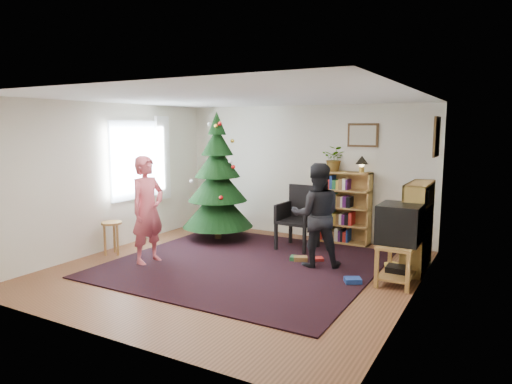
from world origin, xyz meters
The scene contains 23 objects.
floor centered at (0.00, 0.00, 0.00)m, with size 5.00×5.00×0.00m, color brown.
ceiling centered at (0.00, 0.00, 2.50)m, with size 5.00×5.00×0.00m, color white.
wall_back centered at (0.00, 2.50, 1.25)m, with size 5.00×0.02×2.50m, color silver.
wall_front centered at (0.00, -2.50, 1.25)m, with size 5.00×0.02×2.50m, color silver.
wall_left centered at (-2.50, 0.00, 1.25)m, with size 0.02×5.00×2.50m, color silver.
wall_right centered at (2.50, 0.00, 1.25)m, with size 0.02×5.00×2.50m, color silver.
rug centered at (0.00, 0.30, 0.01)m, with size 3.80×3.60×0.02m, color black.
window_pane centered at (-2.47, 0.60, 1.50)m, with size 0.04×1.20×1.40m, color silver.
curtain centered at (-2.43, 1.30, 1.50)m, with size 0.06×0.35×1.60m, color white.
picture_back centered at (1.15, 2.48, 1.95)m, with size 0.55×0.03×0.42m.
picture_right centered at (2.48, 1.75, 1.95)m, with size 0.03×0.50×0.60m.
christmas_tree centered at (-1.24, 1.42, 0.99)m, with size 1.31×1.31×2.38m.
bookshelf_back centered at (0.89, 2.34, 0.66)m, with size 0.95×0.30×1.30m.
bookshelf_right centered at (2.34, 1.30, 0.66)m, with size 0.30×0.95×1.30m.
tv_stand centered at (2.22, 0.65, 0.32)m, with size 0.46×0.82×0.55m.
crt_tv centered at (2.22, 0.65, 0.81)m, with size 0.55×0.60×0.52m.
armchair centered at (0.34, 1.62, 0.59)m, with size 0.63×0.63×1.09m.
stool centered at (-2.20, -0.28, 0.43)m, with size 0.33×0.33×0.55m.
person_standing centered at (-1.35, -0.34, 0.83)m, with size 0.61×0.40×1.66m, color #CF525D.
person_by_chair centered at (0.98, 0.75, 0.79)m, with size 0.76×0.59×1.57m, color black.
potted_plant centered at (0.69, 2.34, 1.53)m, with size 0.41×0.36×0.46m, color gray.
table_lamp centered at (1.19, 2.34, 1.50)m, with size 0.22×0.22×0.30m.
floor_clutter centered at (1.19, 0.84, 0.04)m, with size 1.59×1.24×0.08m.
Camera 1 is at (3.44, -5.54, 2.10)m, focal length 32.00 mm.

